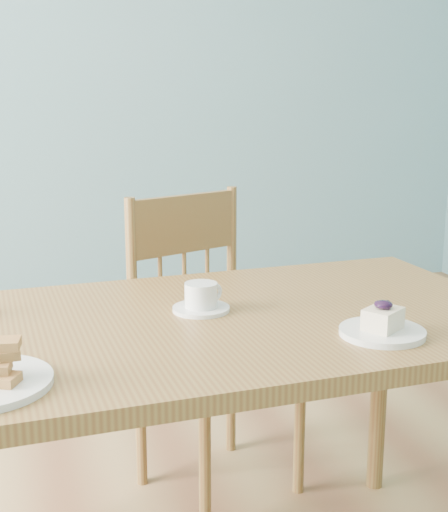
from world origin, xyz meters
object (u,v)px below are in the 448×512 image
object	(u,v)px
dining_chair	(211,343)
cheesecake_plate_near	(382,326)
dining_table	(223,348)
coffee_cup	(201,299)

from	to	relation	value
dining_chair	cheesecake_plate_near	size ratio (longest dim) A/B	5.17
dining_table	dining_chair	bearing A→B (deg)	74.91
cheesecake_plate_near	dining_table	bearing A→B (deg)	143.42
cheesecake_plate_near	coffee_cup	xyz separation A→B (m)	(-0.31, 0.27, 0.01)
dining_table	dining_chair	world-z (taller)	dining_chair
dining_chair	coffee_cup	size ratio (longest dim) A/B	6.98
dining_table	coffee_cup	xyz separation A→B (m)	(-0.03, 0.06, 0.10)
dining_table	coffee_cup	distance (m)	0.12
dining_chair	cheesecake_plate_near	world-z (taller)	dining_chair
cheesecake_plate_near	coffee_cup	world-z (taller)	cheesecake_plate_near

